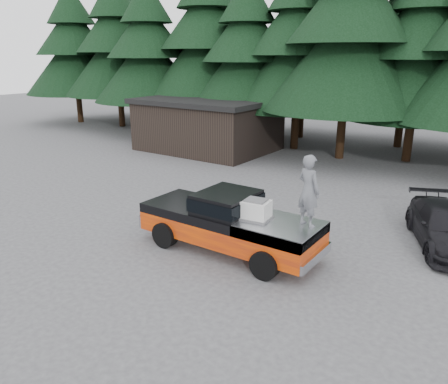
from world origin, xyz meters
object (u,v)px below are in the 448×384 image
Objects in this scene: air_compressor at (256,210)px; utility_building at (208,124)px; pickup_truck at (229,231)px; man_on_bed at (309,191)px; parked_car at (447,227)px.

utility_building reaches higher than air_compressor.
air_compressor reaches higher than pickup_truck.
pickup_truck is 3.00m from man_on_bed.
air_compressor is at bearing -159.72° from parked_car.
man_on_bed is at bearing -43.61° from utility_building.
parked_car is at bearing -26.68° from utility_building.
air_compressor is 0.09× the size of utility_building.
air_compressor reaches higher than parked_car.
air_compressor is 0.39× the size of man_on_bed.
man_on_bed reaches higher than parked_car.
man_on_bed is at bearing 6.75° from pickup_truck.
utility_building reaches higher than parked_car.
pickup_truck is 0.71× the size of utility_building.
utility_building is at bearing 124.87° from air_compressor.
air_compressor is (1.02, -0.12, 0.94)m from pickup_truck.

